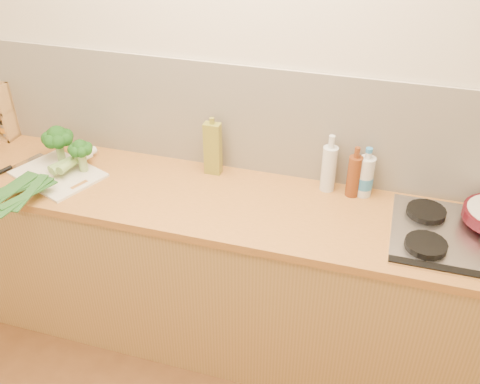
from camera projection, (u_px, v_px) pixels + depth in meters
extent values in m
plane|color=beige|center=(248.00, 94.00, 2.49)|extent=(3.50, 0.00, 3.50)
cube|color=silver|center=(247.00, 120.00, 2.55)|extent=(3.20, 0.02, 0.54)
cube|color=#AB8347|center=(230.00, 275.00, 2.73)|extent=(3.20, 0.60, 0.86)
cube|color=#B67135|center=(230.00, 203.00, 2.48)|extent=(3.20, 0.62, 0.04)
cube|color=silver|center=(463.00, 238.00, 2.23)|extent=(0.58, 0.50, 0.01)
cube|color=black|center=(466.00, 272.00, 2.04)|extent=(0.58, 0.04, 0.01)
cylinder|color=black|center=(426.00, 245.00, 2.15)|extent=(0.17, 0.17, 0.03)
cylinder|color=black|center=(426.00, 212.00, 2.35)|extent=(0.17, 0.17, 0.03)
cube|color=white|center=(58.00, 174.00, 2.64)|extent=(0.50, 0.44, 0.01)
cylinder|color=#85A560|center=(61.00, 153.00, 2.73)|extent=(0.04, 0.04, 0.08)
sphere|color=#143E11|center=(57.00, 135.00, 2.67)|extent=(0.10, 0.10, 0.10)
sphere|color=#143E11|center=(65.00, 139.00, 2.67)|extent=(0.07, 0.07, 0.07)
sphere|color=#143E11|center=(66.00, 136.00, 2.70)|extent=(0.07, 0.07, 0.07)
sphere|color=#143E11|center=(61.00, 134.00, 2.72)|extent=(0.07, 0.07, 0.07)
sphere|color=#143E11|center=(53.00, 135.00, 2.70)|extent=(0.07, 0.07, 0.07)
sphere|color=#143E11|center=(48.00, 139.00, 2.67)|extent=(0.07, 0.07, 0.07)
sphere|color=#143E11|center=(51.00, 142.00, 2.65)|extent=(0.07, 0.07, 0.07)
sphere|color=#143E11|center=(58.00, 142.00, 2.65)|extent=(0.07, 0.07, 0.07)
cylinder|color=#85A560|center=(83.00, 163.00, 2.64)|extent=(0.04, 0.04, 0.09)
sphere|color=#143E11|center=(80.00, 147.00, 2.59)|extent=(0.07, 0.07, 0.07)
sphere|color=#143E11|center=(86.00, 150.00, 2.59)|extent=(0.06, 0.06, 0.06)
sphere|color=#143E11|center=(87.00, 147.00, 2.61)|extent=(0.06, 0.06, 0.06)
sphere|color=#143E11|center=(82.00, 146.00, 2.62)|extent=(0.06, 0.06, 0.06)
sphere|color=#143E11|center=(76.00, 147.00, 2.61)|extent=(0.06, 0.06, 0.06)
sphere|color=#143E11|center=(73.00, 150.00, 2.59)|extent=(0.06, 0.06, 0.06)
sphere|color=#143E11|center=(75.00, 152.00, 2.57)|extent=(0.06, 0.06, 0.06)
sphere|color=#143E11|center=(81.00, 152.00, 2.57)|extent=(0.06, 0.06, 0.06)
cylinder|color=white|center=(85.00, 154.00, 2.76)|extent=(0.09, 0.13, 0.04)
cylinder|color=#7BA753|center=(63.00, 164.00, 2.67)|extent=(0.10, 0.16, 0.04)
cube|color=#19461B|center=(7.00, 189.00, 2.48)|extent=(0.21, 0.27, 0.02)
cube|color=#19461B|center=(3.00, 191.00, 2.47)|extent=(0.18, 0.33, 0.01)
cube|color=#19461B|center=(9.00, 188.00, 2.48)|extent=(0.10, 0.28, 0.02)
cylinder|color=white|center=(82.00, 158.00, 2.69)|extent=(0.08, 0.11, 0.04)
cylinder|color=#7BA753|center=(64.00, 167.00, 2.61)|extent=(0.09, 0.14, 0.04)
cube|color=#19461B|center=(12.00, 191.00, 2.43)|extent=(0.20, 0.28, 0.02)
cube|color=#19461B|center=(8.00, 193.00, 2.42)|extent=(0.17, 0.33, 0.01)
cube|color=#19461B|center=(14.00, 190.00, 2.44)|extent=(0.10, 0.28, 0.02)
cylinder|color=white|center=(83.00, 154.00, 2.68)|extent=(0.05, 0.11, 0.04)
cylinder|color=#7BA753|center=(68.00, 165.00, 2.60)|extent=(0.06, 0.14, 0.04)
cube|color=#19461B|center=(28.00, 194.00, 2.38)|extent=(0.13, 0.30, 0.02)
cube|color=#19461B|center=(25.00, 196.00, 2.36)|extent=(0.09, 0.34, 0.01)
cube|color=#19461B|center=(29.00, 192.00, 2.38)|extent=(0.07, 0.28, 0.02)
cube|color=silver|center=(27.00, 161.00, 2.76)|extent=(0.09, 0.19, 0.00)
cylinder|color=black|center=(0.00, 172.00, 2.65)|extent=(0.06, 0.12, 0.02)
cube|color=tan|center=(8.00, 113.00, 2.88)|extent=(0.01, 0.11, 0.32)
cylinder|color=gray|center=(6.00, 129.00, 2.95)|extent=(0.04, 0.04, 0.07)
cube|color=olive|center=(213.00, 149.00, 2.60)|extent=(0.08, 0.05, 0.27)
cylinder|color=olive|center=(212.00, 121.00, 2.51)|extent=(0.02, 0.02, 0.03)
cylinder|color=silver|center=(329.00, 169.00, 2.48)|extent=(0.07, 0.07, 0.22)
cylinder|color=silver|center=(332.00, 142.00, 2.41)|extent=(0.03, 0.03, 0.06)
cylinder|color=#653013|center=(354.00, 176.00, 2.45)|extent=(0.06, 0.06, 0.20)
cylinder|color=#653013|center=(357.00, 152.00, 2.38)|extent=(0.03, 0.03, 0.05)
cylinder|color=silver|center=(365.00, 177.00, 2.45)|extent=(0.08, 0.08, 0.20)
cylinder|color=silver|center=(369.00, 155.00, 2.39)|extent=(0.03, 0.03, 0.03)
cylinder|color=#327EBD|center=(364.00, 182.00, 2.47)|extent=(0.08, 0.08, 0.06)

